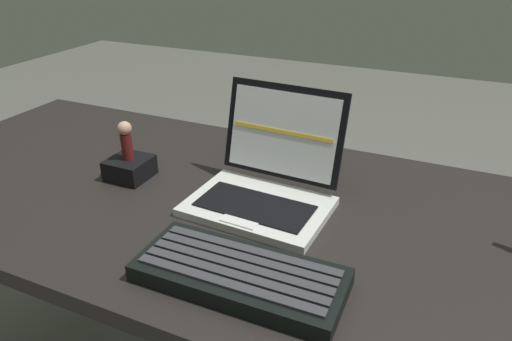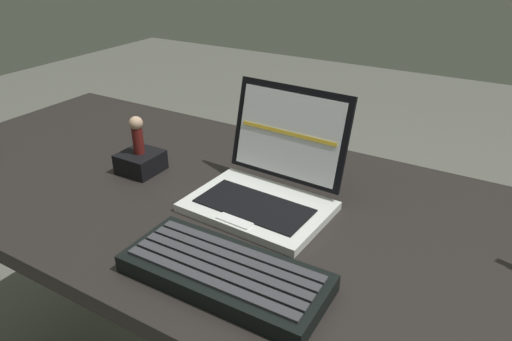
% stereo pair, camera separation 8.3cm
% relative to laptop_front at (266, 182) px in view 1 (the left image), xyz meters
% --- Properties ---
extents(desk, '(1.77, 0.66, 0.75)m').
position_rel_laptop_front_xyz_m(desk, '(0.05, -0.02, -0.13)').
color(desk, black).
rests_on(desk, ground).
extents(laptop_front, '(0.27, 0.24, 0.21)m').
position_rel_laptop_front_xyz_m(laptop_front, '(0.00, 0.00, 0.00)').
color(laptop_front, silver).
rests_on(laptop_front, desk).
extents(external_keyboard, '(0.31, 0.13, 0.03)m').
position_rel_laptop_front_xyz_m(external_keyboard, '(0.06, -0.23, -0.03)').
color(external_keyboard, black).
rests_on(external_keyboard, desk).
extents(figurine_stand, '(0.08, 0.08, 0.04)m').
position_rel_laptop_front_xyz_m(figurine_stand, '(-0.30, -0.03, -0.02)').
color(figurine_stand, black).
rests_on(figurine_stand, desk).
extents(figurine, '(0.03, 0.03, 0.08)m').
position_rel_laptop_front_xyz_m(figurine, '(-0.30, -0.03, 0.05)').
color(figurine, '#5F1816').
rests_on(figurine, figurine_stand).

